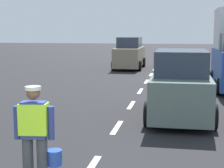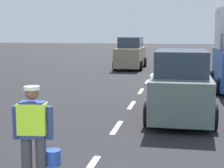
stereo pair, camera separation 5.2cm
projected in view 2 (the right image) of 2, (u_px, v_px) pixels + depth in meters
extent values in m
plane|color=black|center=(156.00, 69.00, 24.65)|extent=(96.00, 96.00, 0.00)
cube|color=silver|center=(117.00, 127.00, 9.77)|extent=(0.14, 1.40, 0.01)
cube|color=silver|center=(132.00, 105.00, 12.68)|extent=(0.14, 1.40, 0.01)
cube|color=silver|center=(141.00, 91.00, 15.60)|extent=(0.14, 1.40, 0.01)
cube|color=silver|center=(147.00, 82.00, 18.52)|extent=(0.14, 1.40, 0.01)
cube|color=silver|center=(152.00, 75.00, 21.44)|extent=(0.14, 1.40, 0.01)
cube|color=silver|center=(155.00, 69.00, 24.36)|extent=(0.14, 1.40, 0.01)
cube|color=silver|center=(158.00, 65.00, 27.28)|extent=(0.14, 1.40, 0.01)
cube|color=silver|center=(160.00, 62.00, 30.19)|extent=(0.14, 1.40, 0.01)
cube|color=silver|center=(162.00, 59.00, 33.11)|extent=(0.14, 1.40, 0.01)
cube|color=silver|center=(164.00, 57.00, 36.03)|extent=(0.14, 1.40, 0.01)
cube|color=silver|center=(165.00, 55.00, 38.95)|extent=(0.14, 1.40, 0.01)
cube|color=silver|center=(166.00, 53.00, 41.87)|extent=(0.14, 1.40, 0.01)
cube|color=silver|center=(167.00, 52.00, 44.79)|extent=(0.14, 1.40, 0.01)
cube|color=silver|center=(168.00, 50.00, 47.70)|extent=(0.14, 1.40, 0.01)
cube|color=silver|center=(169.00, 49.00, 50.62)|extent=(0.14, 1.40, 0.01)
cylinder|color=#383D4C|center=(27.00, 161.00, 6.09)|extent=(0.18, 0.18, 0.82)
cylinder|color=#383D4C|center=(41.00, 162.00, 6.08)|extent=(0.18, 0.18, 0.82)
cube|color=navy|center=(33.00, 120.00, 5.98)|extent=(0.43, 0.29, 0.60)
cube|color=#A5EA33|center=(33.00, 118.00, 5.98)|extent=(0.49, 0.33, 0.51)
cylinder|color=navy|center=(16.00, 122.00, 6.01)|extent=(0.11, 0.11, 0.55)
cylinder|color=navy|center=(50.00, 123.00, 5.97)|extent=(0.11, 0.11, 0.55)
sphere|color=brown|center=(32.00, 93.00, 5.92)|extent=(0.22, 0.22, 0.22)
cylinder|color=silver|center=(32.00, 88.00, 5.91)|extent=(0.26, 0.26, 0.06)
cylinder|color=#2347B7|center=(53.00, 157.00, 6.16)|extent=(0.26, 0.26, 0.26)
cylinder|color=black|center=(213.00, 78.00, 17.48)|extent=(0.22, 0.68, 0.68)
cylinder|color=black|center=(218.00, 86.00, 14.70)|extent=(0.22, 0.68, 0.68)
cube|color=gray|center=(131.00, 57.00, 24.85)|extent=(1.64, 4.37, 1.24)
cube|color=#2D3847|center=(131.00, 42.00, 24.82)|extent=(1.44, 2.41, 0.70)
cylinder|color=black|center=(141.00, 66.00, 23.44)|extent=(0.22, 0.68, 0.68)
cylinder|color=black|center=(115.00, 65.00, 23.75)|extent=(0.22, 0.68, 0.68)
cylinder|color=black|center=(145.00, 62.00, 26.08)|extent=(0.22, 0.68, 0.68)
cylinder|color=black|center=(121.00, 62.00, 26.39)|extent=(0.22, 0.68, 0.68)
cube|color=slate|center=(181.00, 93.00, 10.86)|extent=(1.64, 4.04, 1.12)
cube|color=#2D3847|center=(181.00, 62.00, 10.63)|extent=(1.44, 2.22, 0.70)
cylinder|color=black|center=(155.00, 97.00, 12.29)|extent=(0.22, 0.68, 0.68)
cylinder|color=black|center=(206.00, 99.00, 11.98)|extent=(0.22, 0.68, 0.68)
cylinder|color=black|center=(148.00, 114.00, 9.85)|extent=(0.22, 0.68, 0.68)
cylinder|color=black|center=(213.00, 117.00, 9.54)|extent=(0.22, 0.68, 0.68)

